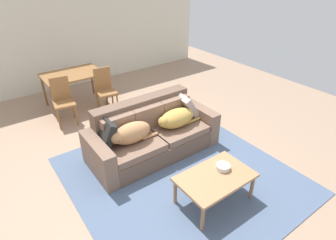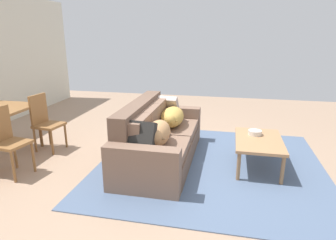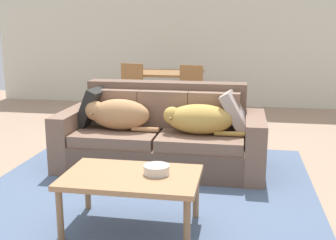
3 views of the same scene
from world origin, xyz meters
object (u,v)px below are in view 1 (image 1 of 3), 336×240
(couch, at_px, (151,134))
(throw_pillow_by_left_arm, at_px, (105,134))
(bowl_on_coffee_table, at_px, (223,167))
(throw_pillow_by_right_arm, at_px, (186,105))
(dining_table, at_px, (72,77))
(coffee_table, at_px, (215,179))
(dining_chair_near_right, at_px, (105,88))
(dining_chair_near_left, at_px, (63,99))
(dog_on_right_cushion, at_px, (176,118))
(dog_on_left_cushion, at_px, (130,133))

(couch, distance_m, throw_pillow_by_left_arm, 0.85)
(couch, xyz_separation_m, bowl_on_coffee_table, (0.24, -1.44, 0.14))
(couch, xyz_separation_m, throw_pillow_by_right_arm, (0.80, 0.04, 0.30))
(dining_table, bearing_deg, coffee_table, -83.08)
(couch, xyz_separation_m, throw_pillow_by_left_arm, (-0.80, 0.05, 0.29))
(couch, xyz_separation_m, dining_table, (-0.43, 2.49, 0.36))
(coffee_table, relative_size, dining_chair_near_right, 1.09)
(coffee_table, xyz_separation_m, dining_chair_near_right, (0.00, 3.42, 0.12))
(couch, bearing_deg, throw_pillow_by_right_arm, 3.35)
(bowl_on_coffee_table, xyz_separation_m, dining_chair_near_left, (-1.11, 3.32, 0.05))
(throw_pillow_by_left_arm, distance_m, dining_chair_near_left, 1.83)
(couch, height_order, dog_on_right_cushion, couch)
(bowl_on_coffee_table, bearing_deg, dog_on_left_cushion, 118.21)
(throw_pillow_by_left_arm, height_order, dining_chair_near_left, dining_chair_near_left)
(throw_pillow_by_right_arm, bearing_deg, throw_pillow_by_left_arm, 179.75)
(dining_table, height_order, dining_chair_near_right, dining_chair_near_right)
(throw_pillow_by_right_arm, height_order, dining_table, throw_pillow_by_right_arm)
(coffee_table, bearing_deg, couch, 92.06)
(dog_on_right_cushion, bearing_deg, couch, 159.96)
(couch, relative_size, throw_pillow_by_right_arm, 4.77)
(throw_pillow_by_left_arm, height_order, coffee_table, throw_pillow_by_left_arm)
(dog_on_right_cushion, bearing_deg, throw_pillow_by_right_arm, 26.92)
(dining_chair_near_left, bearing_deg, bowl_on_coffee_table, -62.95)
(throw_pillow_by_left_arm, height_order, throw_pillow_by_right_arm, throw_pillow_by_right_arm)
(dining_chair_near_left, bearing_deg, dog_on_left_cushion, -70.02)
(dog_on_right_cushion, relative_size, dining_table, 0.68)
(dog_on_left_cushion, height_order, dining_table, dining_table)
(dog_on_right_cushion, relative_size, dining_chair_near_left, 0.88)
(throw_pillow_by_left_arm, relative_size, dining_chair_near_right, 0.48)
(bowl_on_coffee_table, xyz_separation_m, dining_table, (-0.67, 3.93, 0.22))
(dog_on_right_cushion, height_order, dining_chair_near_left, dining_chair_near_left)
(throw_pillow_by_left_arm, relative_size, dining_chair_near_left, 0.47)
(throw_pillow_by_right_arm, bearing_deg, dog_on_left_cushion, -172.20)
(throw_pillow_by_right_arm, distance_m, coffee_table, 1.72)
(couch, xyz_separation_m, dog_on_left_cushion, (-0.47, -0.13, 0.26))
(throw_pillow_by_left_arm, xyz_separation_m, dining_chair_near_left, (-0.07, 1.83, -0.11))
(throw_pillow_by_right_arm, relative_size, bowl_on_coffee_table, 2.35)
(dog_on_left_cushion, height_order, dining_chair_near_left, dining_chair_near_left)
(dog_on_left_cushion, height_order, coffee_table, dog_on_left_cushion)
(dining_chair_near_left, xyz_separation_m, dining_chair_near_right, (0.93, 0.05, -0.02))
(throw_pillow_by_left_arm, relative_size, dining_table, 0.36)
(dog_on_right_cushion, height_order, bowl_on_coffee_table, dog_on_right_cushion)
(dining_chair_near_left, bearing_deg, throw_pillow_by_right_arm, -39.16)
(dog_on_left_cushion, bearing_deg, throw_pillow_by_right_arm, 8.05)
(throw_pillow_by_right_arm, bearing_deg, dining_chair_near_left, 132.25)
(throw_pillow_by_left_arm, bearing_deg, couch, -3.60)
(couch, height_order, dining_table, couch)
(dog_on_right_cushion, height_order, throw_pillow_by_right_arm, throw_pillow_by_right_arm)
(dog_on_left_cushion, bearing_deg, throw_pillow_by_left_arm, 151.75)
(couch, relative_size, dog_on_right_cushion, 2.61)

